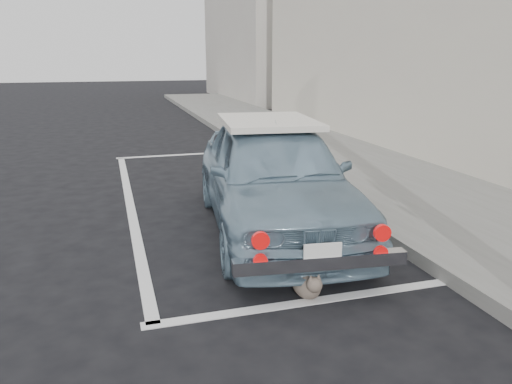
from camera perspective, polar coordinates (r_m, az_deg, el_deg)
ground at (r=4.78m, az=-1.26°, el=-10.51°), size 80.00×80.00×0.00m
sidewalk at (r=7.78m, az=17.86°, el=-0.36°), size 2.80×40.00×0.15m
building_far at (r=25.35m, az=0.57°, el=19.69°), size 3.50×10.00×8.00m
pline_rear at (r=4.50m, az=6.78°, el=-12.26°), size 3.00×0.12×0.01m
pline_front at (r=10.97m, az=-7.83°, el=4.28°), size 3.00×0.12×0.01m
pline_side at (r=7.45m, az=-14.20°, el=-1.35°), size 0.12×7.00×0.01m
retro_coupe at (r=6.03m, az=2.06°, el=1.94°), size 2.06×4.15×1.36m
cat at (r=4.51m, az=5.88°, el=-10.43°), size 0.25×0.53×0.28m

